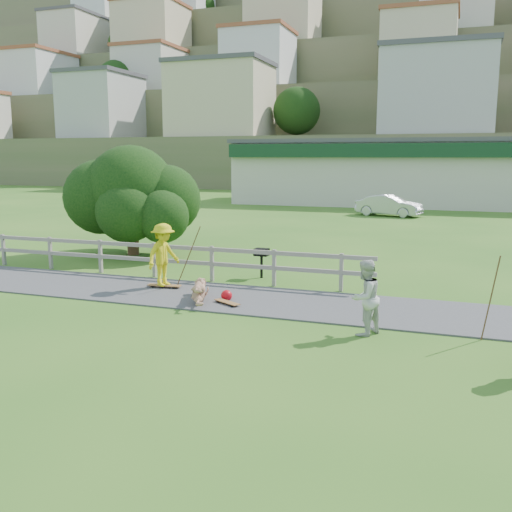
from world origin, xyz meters
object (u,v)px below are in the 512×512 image
at_px(spectator_a, 365,298).
at_px(car_silver, 389,205).
at_px(skater_fallen, 200,290).
at_px(skater_rider, 163,258).
at_px(bbq, 262,263).
at_px(tree, 132,213).

height_order(spectator_a, car_silver, spectator_a).
xyz_separation_m(skater_fallen, car_silver, (2.20, 23.92, 0.35)).
distance_m(skater_rider, car_silver, 23.20).
xyz_separation_m(skater_rider, skater_fallen, (1.64, -1.04, -0.58)).
height_order(skater_fallen, spectator_a, spectator_a).
bearing_deg(skater_fallen, skater_rider, 126.22).
height_order(skater_rider, skater_fallen, skater_rider).
bearing_deg(car_silver, bbq, -170.87).
bearing_deg(skater_rider, skater_fallen, -106.77).
bearing_deg(car_silver, skater_fallen, -171.50).
relative_size(skater_rider, tree, 0.33).
distance_m(skater_fallen, car_silver, 24.02).
bearing_deg(spectator_a, skater_rider, -83.27).
bearing_deg(spectator_a, skater_fallen, -78.71).
distance_m(spectator_a, bbq, 6.21).
distance_m(skater_rider, tree, 6.27).
relative_size(skater_rider, spectator_a, 1.10).
bearing_deg(skater_rider, car_silver, 6.16).
xyz_separation_m(spectator_a, car_silver, (-2.30, 25.28, -0.14)).
xyz_separation_m(skater_fallen, spectator_a, (4.50, -1.36, 0.49)).
bearing_deg(skater_fallen, spectator_a, -38.12).
relative_size(skater_fallen, bbq, 1.92).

